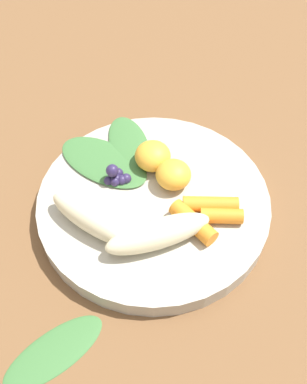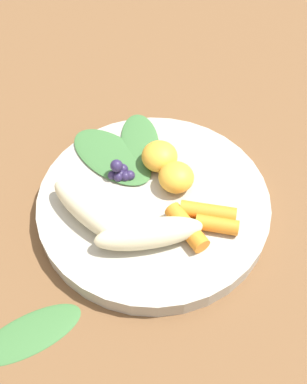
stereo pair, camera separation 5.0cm
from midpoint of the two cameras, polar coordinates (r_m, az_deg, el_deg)
name	(u,v)px [view 1 (the left image)]	position (r m, az deg, el deg)	size (l,w,h in m)	color
ground_plane	(153,209)	(0.52, -2.72, -2.37)	(2.40, 2.40, 0.00)	brown
bowl	(153,203)	(0.51, -2.76, -1.64)	(0.26, 0.26, 0.02)	#B2AD9E
banana_peeled_left	(158,234)	(0.46, -2.51, -5.50)	(0.11, 0.03, 0.03)	beige
banana_peeled_right	(97,222)	(0.47, -10.21, -3.95)	(0.11, 0.03, 0.03)	beige
orange_segment_near	(153,156)	(0.52, -2.81, 4.42)	(0.04, 0.04, 0.03)	#F4A833
orange_segment_far	(173,175)	(0.50, -0.27, 2.05)	(0.04, 0.04, 0.03)	#F4A833
carrot_front	(193,222)	(0.47, 2.07, -4.06)	(0.02, 0.02, 0.06)	orange
carrot_mid_left	(222,216)	(0.48, 5.72, -3.23)	(0.02, 0.02, 0.05)	orange
carrot_mid_right	(210,205)	(0.49, 4.35, -1.79)	(0.02, 0.02, 0.06)	orange
blueberry_pile	(117,177)	(0.51, -7.35, 1.73)	(0.03, 0.02, 0.03)	#2D234C
coconut_shred_patch	(116,165)	(0.54, -7.37, 3.30)	(0.04, 0.04, 0.00)	white
kale_leaf_left	(129,144)	(0.56, -5.69, 5.95)	(0.10, 0.05, 0.01)	#3D7038
kale_leaf_right	(103,161)	(0.54, -8.98, 3.68)	(0.12, 0.06, 0.01)	#3D7038
kale_leaf_stray	(54,351)	(0.46, -15.75, -19.09)	(0.10, 0.04, 0.01)	#3D7038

